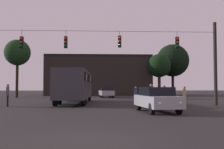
% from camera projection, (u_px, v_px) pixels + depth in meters
% --- Properties ---
extents(ground_plane, '(168.00, 168.00, 0.00)m').
position_uv_depth(ground_plane, '(97.00, 100.00, 32.28)').
color(ground_plane, black).
rests_on(ground_plane, ground).
extents(overhead_signal_span, '(20.28, 0.44, 6.99)m').
position_uv_depth(overhead_signal_span, '(96.00, 57.00, 22.52)').
color(overhead_signal_span, black).
rests_on(overhead_signal_span, ground).
extents(city_bus, '(2.83, 11.07, 3.00)m').
position_uv_depth(city_bus, '(75.00, 83.00, 25.94)').
color(city_bus, '#2D2D33').
rests_on(city_bus, ground).
extents(car_near_right, '(2.29, 4.48, 1.52)m').
position_uv_depth(car_near_right, '(157.00, 99.00, 16.69)').
color(car_near_right, '#99999E').
rests_on(car_near_right, ground).
extents(car_far_left, '(2.22, 4.47, 1.52)m').
position_uv_depth(car_far_left, '(106.00, 92.00, 39.73)').
color(car_far_left, '#99999E').
rests_on(car_far_left, ground).
extents(pedestrian_crossing_left, '(0.30, 0.40, 1.68)m').
position_uv_depth(pedestrian_crossing_left, '(164.00, 94.00, 22.71)').
color(pedestrian_crossing_left, black).
rests_on(pedestrian_crossing_left, ground).
extents(pedestrian_crossing_center, '(0.34, 0.42, 1.76)m').
position_uv_depth(pedestrian_crossing_center, '(8.00, 94.00, 21.04)').
color(pedestrian_crossing_center, black).
rests_on(pedestrian_crossing_center, ground).
extents(pedestrian_crossing_right, '(0.35, 0.42, 1.76)m').
position_uv_depth(pedestrian_crossing_right, '(151.00, 94.00, 20.91)').
color(pedestrian_crossing_right, black).
rests_on(pedestrian_crossing_right, ground).
extents(pedestrian_near_bus, '(0.25, 0.36, 1.56)m').
position_uv_depth(pedestrian_near_bus, '(135.00, 95.00, 22.14)').
color(pedestrian_near_bus, black).
rests_on(pedestrian_near_bus, ground).
extents(pedestrian_trailing, '(0.35, 0.42, 1.59)m').
position_uv_depth(pedestrian_trailing, '(184.00, 95.00, 20.75)').
color(pedestrian_trailing, black).
rests_on(pedestrian_trailing, ground).
extents(corner_building, '(18.76, 11.76, 7.18)m').
position_uv_depth(corner_building, '(99.00, 76.00, 52.74)').
color(corner_building, black).
rests_on(corner_building, ground).
extents(tree_left_silhouette, '(3.75, 3.75, 8.39)m').
position_uv_depth(tree_left_silhouette, '(17.00, 53.00, 39.64)').
color(tree_left_silhouette, black).
rests_on(tree_left_silhouette, ground).
extents(tree_behind_building, '(6.07, 6.07, 9.52)m').
position_uv_depth(tree_behind_building, '(173.00, 61.00, 51.29)').
color(tree_behind_building, '#2D2116').
rests_on(tree_behind_building, ground).
extents(tree_right_far, '(4.01, 4.01, 7.18)m').
position_uv_depth(tree_right_far, '(159.00, 66.00, 46.97)').
color(tree_right_far, '#2D2116').
rests_on(tree_right_far, ground).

